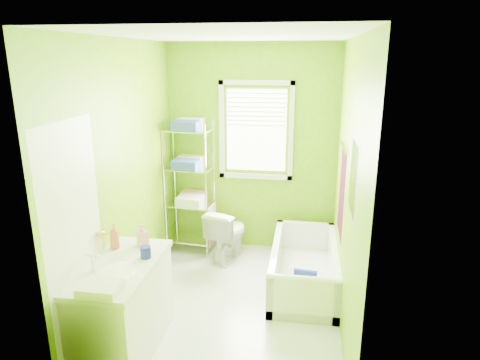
% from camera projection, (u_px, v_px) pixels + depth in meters
% --- Properties ---
extents(ground, '(2.90, 2.90, 0.00)m').
position_uv_depth(ground, '(233.00, 305.00, 4.35)').
color(ground, silver).
rests_on(ground, ground).
extents(room_envelope, '(2.14, 2.94, 2.62)m').
position_uv_depth(room_envelope, '(232.00, 157.00, 3.91)').
color(room_envelope, '#6EA107').
rests_on(room_envelope, ground).
extents(window, '(0.92, 0.05, 1.22)m').
position_uv_depth(window, '(256.00, 126.00, 5.24)').
color(window, white).
rests_on(window, ground).
extents(door, '(0.09, 0.80, 2.00)m').
position_uv_depth(door, '(77.00, 251.00, 3.28)').
color(door, white).
rests_on(door, ground).
extents(right_wall_decor, '(0.04, 1.48, 1.17)m').
position_uv_depth(right_wall_decor, '(346.00, 186.00, 3.80)').
color(right_wall_decor, '#3F0719').
rests_on(right_wall_decor, ground).
extents(bathtub, '(0.70, 1.49, 0.48)m').
position_uv_depth(bathtub, '(304.00, 273.00, 4.68)').
color(bathtub, white).
rests_on(bathtub, ground).
extents(toilet, '(0.53, 0.72, 0.66)m').
position_uv_depth(toilet, '(227.00, 233.00, 5.27)').
color(toilet, white).
rests_on(toilet, ground).
extents(vanity, '(0.55, 1.08, 1.03)m').
position_uv_depth(vanity, '(123.00, 306.00, 3.57)').
color(vanity, silver).
rests_on(vanity, ground).
extents(wire_shelf_unit, '(0.60, 0.48, 1.70)m').
position_uv_depth(wire_shelf_unit, '(191.00, 173.00, 5.30)').
color(wire_shelf_unit, silver).
rests_on(wire_shelf_unit, ground).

